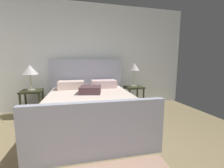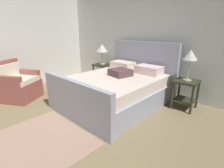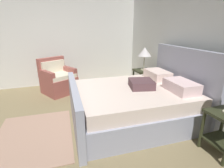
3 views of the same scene
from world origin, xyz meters
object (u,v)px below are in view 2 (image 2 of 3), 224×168
object	(u,v)px
table_lamp_left	(102,48)
armchair	(17,85)
bed	(117,88)
nightstand_left	(102,71)
nightstand_right	(186,90)
table_lamp_right	(190,56)

from	to	relation	value
table_lamp_left	armchair	xyz separation A→B (m)	(-0.69, -2.12, -0.70)
bed	nightstand_left	distance (m)	1.47
nightstand_right	nightstand_left	distance (m)	2.43
nightstand_right	nightstand_left	bearing A→B (deg)	177.31
bed	nightstand_left	bearing A→B (deg)	145.94
table_lamp_right	nightstand_right	bearing A→B (deg)	-116.57
table_lamp_right	armchair	xyz separation A→B (m)	(-3.12, -2.01, -0.74)
nightstand_right	armchair	xyz separation A→B (m)	(-3.12, -2.01, -0.06)
nightstand_left	table_lamp_left	distance (m)	0.65
bed	table_lamp_left	distance (m)	1.62
bed	table_lamp_right	world-z (taller)	bed
bed	table_lamp_left	size ratio (longest dim) A/B	3.92
nightstand_left	armchair	world-z (taller)	armchair
bed	nightstand_left	world-z (taller)	bed
bed	armchair	size ratio (longest dim) A/B	2.27
table_lamp_left	armchair	distance (m)	2.34
bed	table_lamp_right	size ratio (longest dim) A/B	3.70
bed	armchair	world-z (taller)	bed
nightstand_right	armchair	bearing A→B (deg)	-147.26
table_lamp_left	table_lamp_right	bearing A→B (deg)	-2.69
bed	nightstand_right	xyz separation A→B (m)	(1.21, 0.71, 0.05)
table_lamp_left	bed	bearing A→B (deg)	-34.06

